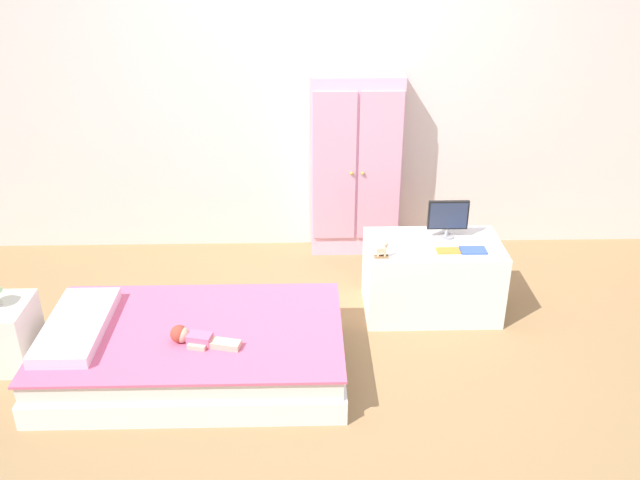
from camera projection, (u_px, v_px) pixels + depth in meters
ground_plane at (326, 361)px, 3.97m from camera, size 10.00×10.00×0.02m
back_wall at (319, 71)px, 4.78m from camera, size 6.40×0.05×2.70m
bed at (195, 349)px, 3.83m from camera, size 1.68×1.00×0.27m
pillow at (77, 326)px, 3.74m from camera, size 0.32×0.72×0.07m
doll at (192, 337)px, 3.63m from camera, size 0.39×0.16×0.10m
nightstand at (0, 334)px, 3.87m from camera, size 0.37×0.37×0.38m
wardrobe at (356, 167)px, 4.95m from camera, size 0.65×0.24×1.35m
tv_stand at (431, 277)px, 4.36m from camera, size 0.85×0.51×0.49m
tv_monitor at (448, 217)px, 4.27m from camera, size 0.26×0.10×0.25m
rocking_horse_toy at (383, 250)px, 4.06m from camera, size 0.09×0.04×0.11m
book_orange at (448, 251)px, 4.15m from camera, size 0.14×0.08×0.01m
book_blue at (473, 250)px, 4.15m from camera, size 0.16×0.10×0.01m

